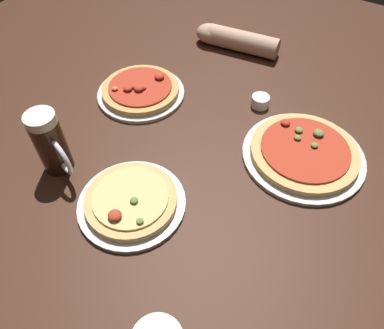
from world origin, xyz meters
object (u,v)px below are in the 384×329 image
Objects in this scene: pizza_plate_far at (141,91)px; pizza_plate_side at (304,153)px; pizza_plate_near at (131,201)px; ramekin_sauce at (260,101)px; beer_mug_dark at (51,144)px; diner_arm at (233,39)px.

pizza_plate_side is (0.53, 0.02, -0.00)m from pizza_plate_far.
ramekin_sauce is (0.10, 0.50, 0.00)m from pizza_plate_near.
ramekin_sauce is at bearing 24.47° from pizza_plate_far.
pizza_plate_near is 0.47m from pizza_plate_side.
pizza_plate_far is at bearing 124.70° from pizza_plate_near.
beer_mug_dark is 3.28× the size of ramekin_sauce.
beer_mug_dark is at bearing -144.32° from pizza_plate_side.
pizza_plate_far is 1.54× the size of beer_mug_dark.
pizza_plate_far is 0.53m from pizza_plate_side.
pizza_plate_side is at bearing 2.68° from pizza_plate_far.
ramekin_sauce is at bearing 78.63° from pizza_plate_near.
diner_arm is at bearing 99.42° from pizza_plate_near.
beer_mug_dark is at bearing -123.45° from ramekin_sauce.
diner_arm reaches higher than pizza_plate_near.
diner_arm is (-0.41, 0.37, 0.02)m from pizza_plate_side.
ramekin_sauce is at bearing -46.80° from diner_arm.
pizza_plate_near is 0.51m from ramekin_sauce.
beer_mug_dark is (-0.52, -0.38, 0.07)m from pizza_plate_side.
pizza_plate_far is at bearing 90.86° from beer_mug_dark.
beer_mug_dark is 0.75m from diner_arm.
pizza_plate_side is at bearing 51.89° from pizza_plate_near.
beer_mug_dark reaches higher than pizza_plate_far.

